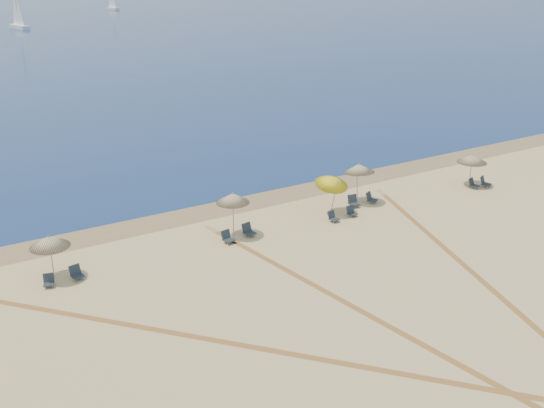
{
  "coord_description": "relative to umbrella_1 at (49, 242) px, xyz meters",
  "views": [
    {
      "loc": [
        -17.76,
        -9.65,
        15.03
      ],
      "look_at": [
        0.0,
        20.0,
        1.3
      ],
      "focal_mm": 41.52,
      "sensor_mm": 36.0,
      "label": 1
    }
  ],
  "objects": [
    {
      "name": "chair_7",
      "position": [
        17.67,
        -1.24,
        -1.72
      ],
      "size": [
        0.54,
        0.62,
        0.63
      ],
      "rotation": [
        0.0,
        0.0,
        0.03
      ],
      "color": "black",
      "rests_on": "ground"
    },
    {
      "name": "chair_11",
      "position": [
        28.85,
        -1.8,
        -1.68
      ],
      "size": [
        0.84,
        0.89,
        0.73
      ],
      "rotation": [
        0.0,
        0.0,
        0.43
      ],
      "color": "black",
      "rests_on": "ground"
    },
    {
      "name": "chair_10",
      "position": [
        27.95,
        -1.59,
        -1.7
      ],
      "size": [
        0.73,
        0.8,
        0.68
      ],
      "rotation": [
        0.0,
        0.0,
        0.29
      ],
      "color": "black",
      "rests_on": "ground"
    },
    {
      "name": "umbrella_2",
      "position": [
        10.08,
        -0.07,
        0.3
      ],
      "size": [
        1.91,
        1.91,
        2.64
      ],
      "color": "gray",
      "rests_on": "ground"
    },
    {
      "name": "wet_sand",
      "position": [
        12.8,
        4.17,
        -1.99
      ],
      "size": [
        500.0,
        500.0,
        0.0
      ],
      "primitive_type": "plane",
      "color": "olive",
      "rests_on": "ground"
    },
    {
      "name": "chair_9",
      "position": [
        20.14,
        -0.1,
        -1.69
      ],
      "size": [
        0.79,
        0.84,
        0.69
      ],
      "rotation": [
        0.0,
        0.0,
        0.42
      ],
      "color": "black",
      "rests_on": "ground"
    },
    {
      "name": "tire_tracks",
      "position": [
        11.42,
        -11.5,
        -1.99
      ],
      "size": [
        50.62,
        40.93,
        0.0
      ],
      "color": "tan",
      "rests_on": "ground"
    },
    {
      "name": "chair_8",
      "position": [
        18.76,
        -0.03,
        -1.67
      ],
      "size": [
        0.73,
        0.81,
        0.74
      ],
      "rotation": [
        0.0,
        0.0,
        -0.18
      ],
      "color": "black",
      "rests_on": "ground"
    },
    {
      "name": "umbrella_1",
      "position": [
        0.0,
        0.0,
        0.0
      ],
      "size": [
        1.97,
        1.97,
        2.34
      ],
      "color": "gray",
      "rests_on": "ground"
    },
    {
      "name": "umbrella_3",
      "position": [
        16.82,
        -0.28,
        0.17
      ],
      "size": [
        2.07,
        2.14,
        2.71
      ],
      "color": "gray",
      "rests_on": "ground"
    },
    {
      "name": "sailboat_2",
      "position": [
        20.57,
        120.97,
        1.07
      ],
      "size": [
        3.25,
        7.01,
        10.13
      ],
      "rotation": [
        0.0,
        0.0,
        0.23
      ],
      "color": "white",
      "rests_on": "ocean"
    },
    {
      "name": "umbrella_5",
      "position": [
        28.19,
        -1.04,
        -0.05
      ],
      "size": [
        2.04,
        2.04,
        2.29
      ],
      "color": "gray",
      "rests_on": "ground"
    },
    {
      "name": "chair_3",
      "position": [
        0.95,
        -0.65,
        -1.7
      ],
      "size": [
        0.68,
        0.76,
        0.68
      ],
      "rotation": [
        0.0,
        0.0,
        0.19
      ],
      "color": "black",
      "rests_on": "ground"
    },
    {
      "name": "chair_2",
      "position": [
        -0.41,
        -0.72,
        -1.73
      ],
      "size": [
        0.63,
        0.69,
        0.6
      ],
      "rotation": [
        0.0,
        0.0,
        -0.24
      ],
      "color": "black",
      "rests_on": "ground"
    },
    {
      "name": "umbrella_4",
      "position": [
        19.47,
        0.45,
        0.31
      ],
      "size": [
        2.01,
        2.05,
        2.68
      ],
      "color": "gray",
      "rests_on": "ground"
    },
    {
      "name": "chair_5",
      "position": [
        10.79,
        -0.53,
        -1.68
      ],
      "size": [
        0.7,
        0.78,
        0.72
      ],
      "rotation": [
        0.0,
        0.0,
        0.15
      ],
      "color": "black",
      "rests_on": "ground"
    },
    {
      "name": "chair_6",
      "position": [
        16.19,
        -1.35,
        -1.72
      ],
      "size": [
        0.62,
        0.69,
        0.63
      ],
      "rotation": [
        0.0,
        0.0,
        0.18
      ],
      "color": "black",
      "rests_on": "ground"
    },
    {
      "name": "chair_4",
      "position": [
        9.35,
        -0.74,
        -1.69
      ],
      "size": [
        0.69,
        0.77,
        0.69
      ],
      "rotation": [
        0.0,
        0.0,
        0.19
      ],
      "color": "black",
      "rests_on": "ground"
    },
    {
      "name": "sailboat_3",
      "position": [
        54.13,
        160.77,
        0.49
      ],
      "size": [
        2.32,
        5.68,
        8.23
      ],
      "rotation": [
        0.0,
        0.0,
        0.17
      ],
      "color": "white",
      "rests_on": "ocean"
    }
  ]
}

